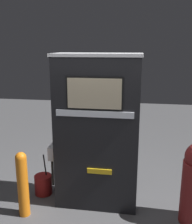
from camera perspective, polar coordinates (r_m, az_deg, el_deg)
The scene contains 4 objects.
ground_plane at distance 3.75m, azimuth -0.32°, elevation -20.80°, with size 14.00×14.00×0.00m, color #4C4C4F.
gas_pump at distance 3.50m, azimuth 0.28°, elevation -4.39°, with size 1.20×0.53×2.07m.
safety_bollard at distance 3.58m, azimuth -15.69°, elevation -14.56°, with size 0.14×0.14×0.88m.
squeegee_bucket at distance 4.13m, azimuth -11.38°, elevation -15.17°, with size 0.26×0.26×0.64m.
Camera 1 is at (0.50, -3.03, 2.15)m, focal length 42.00 mm.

